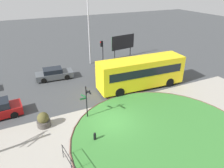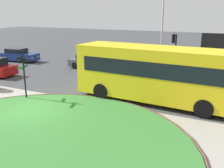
{
  "view_description": "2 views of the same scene",
  "coord_description": "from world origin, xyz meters",
  "px_view_note": "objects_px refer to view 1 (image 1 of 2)",
  "views": [
    {
      "loc": [
        -6.29,
        -13.11,
        10.68
      ],
      "look_at": [
        1.88,
        4.01,
        1.4
      ],
      "focal_mm": 33.79,
      "sensor_mm": 36.0,
      "label": 1
    },
    {
      "loc": [
        10.05,
        -10.02,
        5.31
      ],
      "look_at": [
        3.28,
        3.63,
        1.05
      ],
      "focal_mm": 42.1,
      "sensor_mm": 36.0,
      "label": 2
    }
  ],
  "objects_px": {
    "bus_yellow": "(141,72)",
    "traffic_light_near": "(102,47)",
    "lamppost_tall": "(89,28)",
    "planter_near_signpost": "(43,120)",
    "bollard_foreground": "(95,136)",
    "signpost_directional": "(86,100)",
    "car_far_lane": "(54,74)",
    "billboard_left": "(123,42)"
  },
  "relations": [
    {
      "from": "bus_yellow",
      "to": "traffic_light_near",
      "type": "xyz_separation_m",
      "value": [
        -1.0,
        8.48,
        0.71
      ]
    },
    {
      "from": "bus_yellow",
      "to": "lamppost_tall",
      "type": "distance_m",
      "value": 10.34
    },
    {
      "from": "traffic_light_near",
      "to": "planter_near_signpost",
      "type": "xyz_separation_m",
      "value": [
        -9.94,
        -11.2,
        -1.9
      ]
    },
    {
      "from": "traffic_light_near",
      "to": "bus_yellow",
      "type": "bearing_deg",
      "value": 84.01
    },
    {
      "from": "bollard_foreground",
      "to": "signpost_directional",
      "type": "bearing_deg",
      "value": 80.99
    },
    {
      "from": "bus_yellow",
      "to": "car_far_lane",
      "type": "xyz_separation_m",
      "value": [
        -8.22,
        6.32,
        -1.12
      ]
    },
    {
      "from": "signpost_directional",
      "to": "traffic_light_near",
      "type": "bearing_deg",
      "value": 61.23
    },
    {
      "from": "traffic_light_near",
      "to": "lamppost_tall",
      "type": "distance_m",
      "value": 3.15
    },
    {
      "from": "traffic_light_near",
      "to": "planter_near_signpost",
      "type": "distance_m",
      "value": 15.09
    },
    {
      "from": "bollard_foreground",
      "to": "car_far_lane",
      "type": "xyz_separation_m",
      "value": [
        -0.39,
        12.44,
        0.27
      ]
    },
    {
      "from": "lamppost_tall",
      "to": "planter_near_signpost",
      "type": "relative_size",
      "value": 7.52
    },
    {
      "from": "planter_near_signpost",
      "to": "lamppost_tall",
      "type": "bearing_deg",
      "value": 55.09
    },
    {
      "from": "car_far_lane",
      "to": "traffic_light_near",
      "type": "height_order",
      "value": "traffic_light_near"
    },
    {
      "from": "billboard_left",
      "to": "planter_near_signpost",
      "type": "height_order",
      "value": "billboard_left"
    },
    {
      "from": "signpost_directional",
      "to": "billboard_left",
      "type": "xyz_separation_m",
      "value": [
        10.45,
        13.08,
        0.53
      ]
    },
    {
      "from": "bollard_foreground",
      "to": "lamppost_tall",
      "type": "bearing_deg",
      "value": 70.92
    },
    {
      "from": "lamppost_tall",
      "to": "planter_near_signpost",
      "type": "bearing_deg",
      "value": -124.91
    },
    {
      "from": "car_far_lane",
      "to": "billboard_left",
      "type": "relative_size",
      "value": 1.1
    },
    {
      "from": "billboard_left",
      "to": "planter_near_signpost",
      "type": "relative_size",
      "value": 3.2
    },
    {
      "from": "planter_near_signpost",
      "to": "signpost_directional",
      "type": "bearing_deg",
      "value": -5.82
    },
    {
      "from": "signpost_directional",
      "to": "billboard_left",
      "type": "height_order",
      "value": "billboard_left"
    },
    {
      "from": "traffic_light_near",
      "to": "signpost_directional",
      "type": "bearing_deg",
      "value": 48.55
    },
    {
      "from": "bollard_foreground",
      "to": "car_far_lane",
      "type": "height_order",
      "value": "car_far_lane"
    },
    {
      "from": "lamppost_tall",
      "to": "signpost_directional",
      "type": "bearing_deg",
      "value": -111.36
    },
    {
      "from": "bus_yellow",
      "to": "lamppost_tall",
      "type": "xyz_separation_m",
      "value": [
        -2.43,
        9.48,
        3.33
      ]
    },
    {
      "from": "bollard_foreground",
      "to": "lamppost_tall",
      "type": "distance_m",
      "value": 17.16
    },
    {
      "from": "billboard_left",
      "to": "lamppost_tall",
      "type": "bearing_deg",
      "value": 177.28
    },
    {
      "from": "car_far_lane",
      "to": "billboard_left",
      "type": "xyz_separation_m",
      "value": [
        11.33,
        3.68,
        1.66
      ]
    },
    {
      "from": "signpost_directional",
      "to": "bollard_foreground",
      "type": "xyz_separation_m",
      "value": [
        -0.48,
        -3.04,
        -1.4
      ]
    },
    {
      "from": "planter_near_signpost",
      "to": "billboard_left",
      "type": "bearing_deg",
      "value": 42.14
    },
    {
      "from": "bollard_foreground",
      "to": "bus_yellow",
      "type": "xyz_separation_m",
      "value": [
        7.83,
        6.12,
        1.39
      ]
    },
    {
      "from": "bollard_foreground",
      "to": "car_far_lane",
      "type": "bearing_deg",
      "value": 91.81
    },
    {
      "from": "bus_yellow",
      "to": "billboard_left",
      "type": "xyz_separation_m",
      "value": [
        3.11,
        10.0,
        0.54
      ]
    },
    {
      "from": "traffic_light_near",
      "to": "planter_near_signpost",
      "type": "relative_size",
      "value": 2.63
    },
    {
      "from": "bollard_foreground",
      "to": "billboard_left",
      "type": "distance_m",
      "value": 19.57
    },
    {
      "from": "bollard_foreground",
      "to": "planter_near_signpost",
      "type": "distance_m",
      "value": 4.62
    },
    {
      "from": "bus_yellow",
      "to": "lamppost_tall",
      "type": "relative_size",
      "value": 1.01
    },
    {
      "from": "bus_yellow",
      "to": "car_far_lane",
      "type": "height_order",
      "value": "bus_yellow"
    },
    {
      "from": "bollard_foreground",
      "to": "billboard_left",
      "type": "xyz_separation_m",
      "value": [
        10.93,
        16.12,
        1.94
      ]
    },
    {
      "from": "billboard_left",
      "to": "bollard_foreground",
      "type": "bearing_deg",
      "value": -132.23
    },
    {
      "from": "signpost_directional",
      "to": "lamppost_tall",
      "type": "relative_size",
      "value": 0.32
    },
    {
      "from": "planter_near_signpost",
      "to": "bollard_foreground",
      "type": "bearing_deg",
      "value": -47.57
    }
  ]
}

